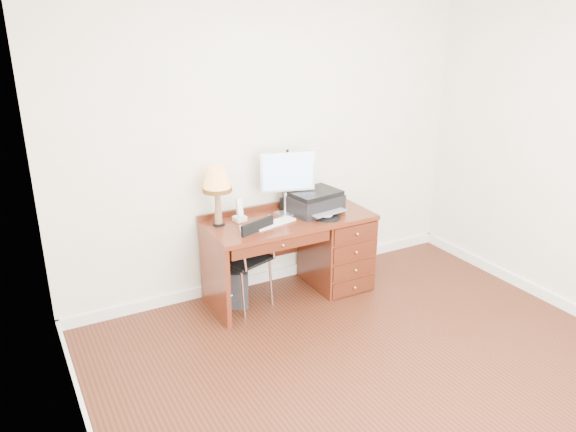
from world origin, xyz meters
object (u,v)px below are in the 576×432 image
desk (320,246)px  leg_lamp (217,183)px  equipment_box (232,285)px  monitor (287,175)px  chair (246,254)px  phone (240,214)px  printer (314,202)px

desk → leg_lamp: leg_lamp is taller
equipment_box → monitor: bearing=27.4°
monitor → leg_lamp: monitor is taller
desk → equipment_box: desk is taller
chair → leg_lamp: bearing=115.2°
phone → equipment_box: size_ratio=0.60×
phone → equipment_box: 0.65m
monitor → chair: monitor is taller
phone → equipment_box: bearing=-167.3°
leg_lamp → chair: bearing=-45.7°
desk → monitor: 0.76m
phone → equipment_box: (-0.12, -0.05, -0.64)m
monitor → chair: size_ratio=0.67×
phone → printer: bearing=-19.0°
printer → chair: 0.80m
equipment_box → printer: bearing=20.2°
leg_lamp → printer: bearing=-6.6°
desk → phone: phone is taller
printer → phone: 0.70m
monitor → equipment_box: monitor is taller
printer → chair: (-0.72, -0.07, -0.34)m
leg_lamp → chair: 0.66m
monitor → phone: 0.55m
printer → leg_lamp: (-0.89, 0.10, 0.28)m
phone → chair: 0.35m
desk → chair: chair is taller
desk → equipment_box: size_ratio=4.38×
monitor → printer: monitor is taller
leg_lamp → phone: 0.37m
monitor → equipment_box: bearing=-162.2°
desk → chair: (-0.77, -0.04, 0.10)m
equipment_box → desk: bearing=18.2°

